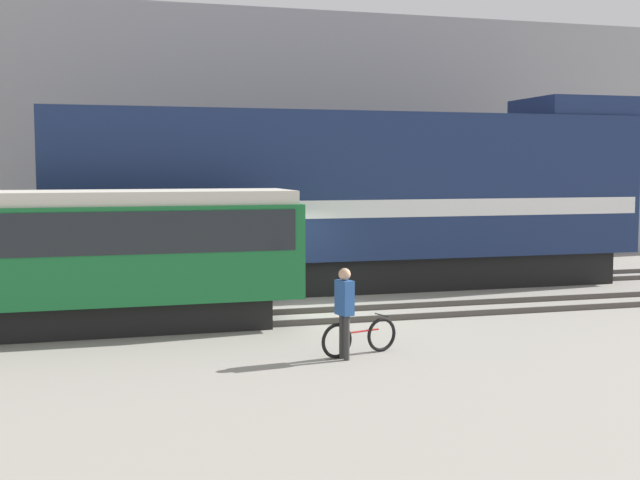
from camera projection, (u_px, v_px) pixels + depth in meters
ground_plane at (302, 311)px, 20.25m from camera, size 120.00×120.00×0.00m
track_near at (313, 316)px, 19.20m from camera, size 60.00×1.50×0.14m
track_far at (274, 289)px, 23.36m from camera, size 60.00×1.51×0.14m
building_backdrop at (225, 141)px, 31.58m from camera, size 44.91×6.00×9.33m
freight_locomotive at (358, 198)px, 23.80m from camera, size 17.59×3.04×5.79m
streetcar at (33, 253)px, 17.36m from camera, size 11.55×2.54×3.11m
bicycle at (360, 337)px, 15.49m from camera, size 1.68×0.64×0.74m
person at (344, 304)px, 15.06m from camera, size 0.31×0.41×1.74m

